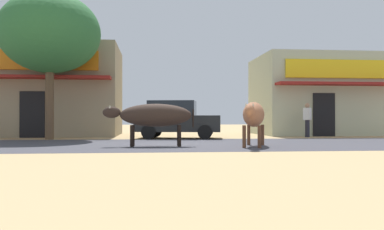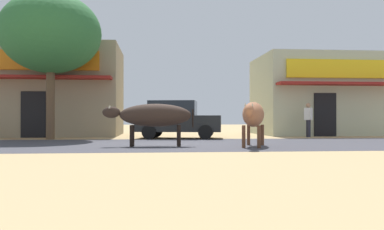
{
  "view_description": "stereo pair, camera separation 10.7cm",
  "coord_description": "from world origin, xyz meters",
  "px_view_note": "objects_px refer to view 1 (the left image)",
  "views": [
    {
      "loc": [
        -0.53,
        -13.87,
        0.9
      ],
      "look_at": [
        0.91,
        0.5,
        1.0
      ],
      "focal_mm": 38.23,
      "sensor_mm": 36.0,
      "label": 1
    },
    {
      "loc": [
        -0.42,
        -13.88,
        0.9
      ],
      "look_at": [
        0.91,
        0.5,
        1.0
      ],
      "focal_mm": 38.23,
      "sensor_mm": 36.0,
      "label": 2
    }
  ],
  "objects_px": {
    "cow_far_dark": "(254,115)",
    "pedestrian_by_shop": "(307,117)",
    "cow_near_brown": "(154,116)",
    "parked_hatchback_car": "(177,119)",
    "roadside_tree": "(50,33)"
  },
  "relations": [
    {
      "from": "cow_far_dark",
      "to": "pedestrian_by_shop",
      "type": "bearing_deg",
      "value": 55.45
    },
    {
      "from": "pedestrian_by_shop",
      "to": "roadside_tree",
      "type": "bearing_deg",
      "value": -175.61
    },
    {
      "from": "parked_hatchback_car",
      "to": "cow_near_brown",
      "type": "relative_size",
      "value": 1.36
    },
    {
      "from": "cow_near_brown",
      "to": "pedestrian_by_shop",
      "type": "bearing_deg",
      "value": 37.17
    },
    {
      "from": "pedestrian_by_shop",
      "to": "parked_hatchback_car",
      "type": "bearing_deg",
      "value": -175.57
    },
    {
      "from": "cow_far_dark",
      "to": "roadside_tree",
      "type": "bearing_deg",
      "value": 145.79
    },
    {
      "from": "roadside_tree",
      "to": "pedestrian_by_shop",
      "type": "distance_m",
      "value": 11.99
    },
    {
      "from": "parked_hatchback_car",
      "to": "cow_far_dark",
      "type": "distance_m",
      "value": 5.8
    },
    {
      "from": "parked_hatchback_car",
      "to": "pedestrian_by_shop",
      "type": "height_order",
      "value": "parked_hatchback_car"
    },
    {
      "from": "roadside_tree",
      "to": "pedestrian_by_shop",
      "type": "height_order",
      "value": "roadside_tree"
    },
    {
      "from": "roadside_tree",
      "to": "parked_hatchback_car",
      "type": "height_order",
      "value": "roadside_tree"
    },
    {
      "from": "cow_near_brown",
      "to": "cow_far_dark",
      "type": "distance_m",
      "value": 3.13
    },
    {
      "from": "roadside_tree",
      "to": "cow_far_dark",
      "type": "distance_m",
      "value": 9.56
    },
    {
      "from": "cow_near_brown",
      "to": "pedestrian_by_shop",
      "type": "height_order",
      "value": "pedestrian_by_shop"
    },
    {
      "from": "roadside_tree",
      "to": "cow_near_brown",
      "type": "xyz_separation_m",
      "value": [
        4.29,
        -4.54,
        -3.45
      ]
    }
  ]
}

